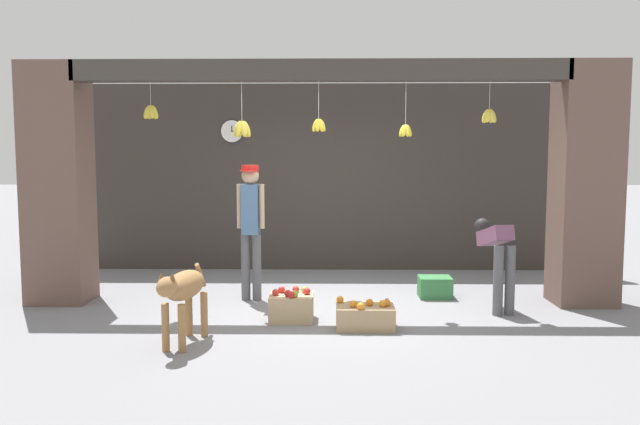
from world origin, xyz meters
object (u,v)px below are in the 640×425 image
dog (183,290)px  wall_clock (232,131)px  fruit_crate_apples (291,307)px  produce_box_green (435,287)px  worker_stooping (497,252)px  water_bottle (387,310)px  shopkeeper (251,221)px  fruit_crate_oranges (365,316)px

dog → wall_clock: bearing=-166.5°
fruit_crate_apples → produce_box_green: (1.74, 1.12, -0.02)m
fruit_crate_apples → dog: bearing=-137.2°
worker_stooping → water_bottle: (-1.29, -0.40, -0.58)m
dog → produce_box_green: dog is taller
produce_box_green → worker_stooping: bearing=-47.9°
shopkeeper → wall_clock: bearing=-69.0°
dog → water_bottle: dog is taller
shopkeeper → fruit_crate_oranges: bearing=143.7°
fruit_crate_apples → wall_clock: (-1.09, 2.99, 2.00)m
fruit_crate_apples → produce_box_green: fruit_crate_apples is taller
shopkeeper → water_bottle: bearing=157.6°
shopkeeper → worker_stooping: bearing=177.0°
worker_stooping → shopkeeper: bearing=161.1°
fruit_crate_apples → wall_clock: bearing=110.1°
worker_stooping → wall_clock: bearing=134.1°
water_bottle → fruit_crate_oranges: bearing=-125.8°
produce_box_green → shopkeeper: bearing=-175.5°
shopkeeper → water_bottle: shopkeeper is taller
worker_stooping → fruit_crate_apples: worker_stooping is taller
dog → worker_stooping: size_ratio=0.94×
dog → fruit_crate_oranges: bearing=120.8°
shopkeeper → fruit_crate_oranges: shopkeeper is taller
worker_stooping → fruit_crate_apples: 2.43m
dog → water_bottle: (2.00, 0.96, -0.42)m
shopkeeper → produce_box_green: 2.45m
shopkeeper → fruit_crate_apples: 1.38m
water_bottle → wall_clock: bearing=126.1°
produce_box_green → water_bottle: produce_box_green is taller
shopkeeper → fruit_crate_oranges: 2.01m
fruit_crate_apples → worker_stooping: bearing=11.6°
fruit_crate_apples → shopkeeper: bearing=120.4°
worker_stooping → fruit_crate_oranges: bearing=-163.4°
produce_box_green → water_bottle: (-0.70, -1.05, -0.03)m
fruit_crate_oranges → fruit_crate_apples: size_ratio=1.27×
fruit_crate_apples → wall_clock: 3.76m
worker_stooping → water_bottle: size_ratio=4.58×
wall_clock → fruit_crate_apples: bearing=-69.9°
produce_box_green → water_bottle: bearing=-123.6°
dog → shopkeeper: (0.41, 1.84, 0.46)m
fruit_crate_oranges → water_bottle: 0.44m
dog → shopkeeper: size_ratio=0.58×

